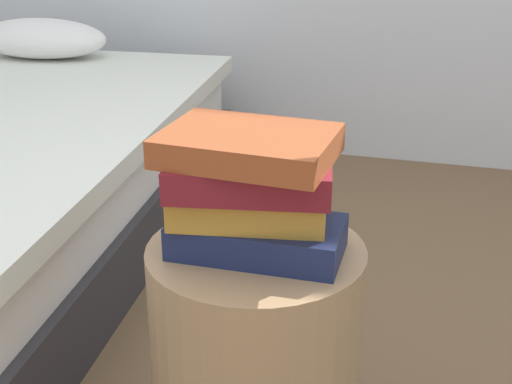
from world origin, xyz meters
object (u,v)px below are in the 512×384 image
side_table (256,370)px  book_maroon (252,172)px  book_rust (248,145)px  book_navy (257,237)px  book_ochre (249,203)px

side_table → book_maroon: bearing=154.2°
side_table → book_rust: book_rust is taller
side_table → book_navy: (0.01, -0.01, 0.29)m
book_navy → book_ochre: book_ochre is taller
book_ochre → book_rust: size_ratio=0.94×
book_maroon → side_table: bearing=-35.4°
book_navy → book_rust: bearing=171.9°
side_table → book_rust: (-0.01, -0.01, 0.46)m
book_ochre → book_maroon: size_ratio=0.97×
book_navy → book_maroon: bearing=133.1°
side_table → book_maroon: book_maroon is taller
book_ochre → book_rust: bearing=-93.6°
book_ochre → book_rust: (0.00, -0.01, 0.11)m
side_table → book_ochre: book_ochre is taller
book_ochre → book_rust: 0.11m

